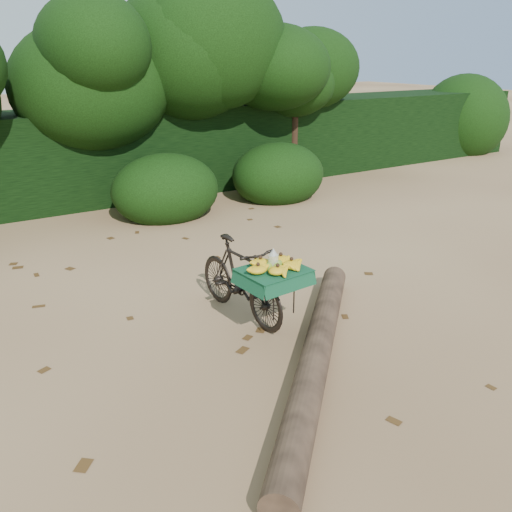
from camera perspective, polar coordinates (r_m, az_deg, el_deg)
ground at (r=6.04m, az=-6.24°, el=-7.84°), size 80.00×80.00×0.00m
vendor_bicycle at (r=6.11m, az=-1.54°, el=-2.40°), size 0.71×1.68×0.93m
fallen_log at (r=5.34m, az=6.36°, el=-10.19°), size 2.98×2.99×0.28m
hedge_backdrop at (r=11.51m, az=-20.59°, el=9.50°), size 26.00×1.80×1.80m
tree_row at (r=10.47m, az=-23.93°, el=14.20°), size 14.50×2.00×4.00m
bush_clumps at (r=9.82m, az=-14.87°, el=5.70°), size 8.80×1.70×0.90m
leaf_litter at (r=6.57m, az=-8.76°, el=-5.46°), size 7.00×7.30×0.01m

